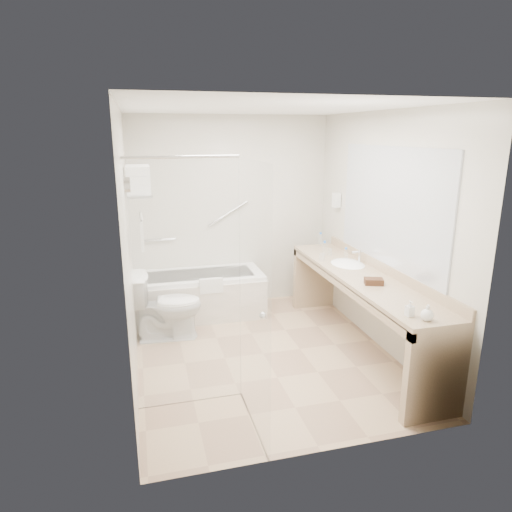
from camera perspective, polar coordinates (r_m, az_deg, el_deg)
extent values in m
plane|color=tan|center=(4.97, 0.90, -12.08)|extent=(3.20, 3.20, 0.00)
cube|color=white|center=(4.42, 1.04, 18.05)|extent=(2.60, 3.20, 0.10)
cube|color=beige|center=(6.06, -3.13, 5.41)|extent=(2.60, 0.10, 2.50)
cube|color=beige|center=(3.09, 9.00, -4.49)|extent=(2.60, 0.10, 2.50)
cube|color=beige|center=(4.38, -15.65, 1.02)|extent=(0.10, 3.20, 2.50)
cube|color=beige|center=(5.04, 15.37, 2.86)|extent=(0.10, 3.20, 2.50)
cube|color=white|center=(5.90, -7.08, -4.78)|extent=(1.60, 0.70, 0.55)
cube|color=silver|center=(5.58, -6.56, -6.25)|extent=(1.60, 0.02, 0.50)
cube|color=white|center=(5.51, -5.62, -3.71)|extent=(0.28, 0.06, 0.18)
cylinder|color=silver|center=(5.97, -11.98, 2.00)|extent=(0.40, 0.03, 0.03)
cylinder|color=silver|center=(6.02, -3.52, 5.32)|extent=(0.53, 0.03, 0.33)
cube|color=silver|center=(3.78, -8.68, -3.99)|extent=(0.90, 0.01, 2.10)
cube|color=silver|center=(3.43, -0.33, -5.80)|extent=(0.02, 0.90, 2.10)
cylinder|color=silver|center=(3.58, -9.36, 12.11)|extent=(0.90, 0.02, 0.02)
sphere|color=silver|center=(3.33, 0.83, -7.46)|extent=(0.05, 0.05, 0.05)
cylinder|color=silver|center=(3.12, -15.81, 8.55)|extent=(0.04, 0.10, 0.10)
cube|color=silver|center=(4.64, -14.40, 7.55)|extent=(0.24, 0.55, 0.02)
cylinder|color=silver|center=(4.67, -14.22, 4.88)|extent=(0.02, 0.55, 0.02)
cube|color=white|center=(4.70, -14.10, 2.97)|extent=(0.03, 0.42, 0.32)
cube|color=white|center=(4.64, -14.45, 8.24)|extent=(0.22, 0.40, 0.08)
cube|color=white|center=(4.63, -14.52, 9.29)|extent=(0.22, 0.40, 0.08)
cube|color=white|center=(4.62, -14.59, 10.35)|extent=(0.22, 0.40, 0.08)
cube|color=tan|center=(4.89, 13.08, -2.52)|extent=(0.55, 2.70, 0.05)
cube|color=tan|center=(4.99, 15.78, -1.44)|extent=(0.03, 2.70, 0.10)
cube|color=tan|center=(4.80, 10.34, -3.41)|extent=(0.04, 2.70, 0.08)
cube|color=tan|center=(4.03, 21.52, -13.74)|extent=(0.55, 0.08, 0.80)
cube|color=tan|center=(6.15, 7.24, -2.72)|extent=(0.55, 0.08, 0.80)
ellipsoid|color=white|center=(5.24, 11.37, -1.27)|extent=(0.40, 0.52, 0.14)
cylinder|color=silver|center=(5.28, 12.85, 0.00)|extent=(0.03, 0.03, 0.14)
cube|color=#B7BDC4|center=(4.85, 16.39, 5.94)|extent=(0.02, 2.00, 1.20)
cube|color=silver|center=(5.90, 10.02, 6.89)|extent=(0.08, 0.10, 0.18)
imported|color=white|center=(5.27, -11.11, -6.14)|extent=(0.82, 0.49, 0.77)
cube|color=#422417|center=(4.58, 14.51, -3.09)|extent=(0.20, 0.17, 0.06)
imported|color=silver|center=(3.90, 18.63, -6.71)|extent=(0.07, 0.13, 0.06)
imported|color=silver|center=(3.85, 20.61, -6.84)|extent=(0.14, 0.16, 0.10)
cylinder|color=silver|center=(5.97, 8.06, 1.98)|extent=(0.06, 0.06, 0.16)
cylinder|color=blue|center=(5.95, 8.09, 2.83)|extent=(0.03, 0.03, 0.02)
cylinder|color=silver|center=(5.30, 11.16, 0.08)|extent=(0.05, 0.05, 0.15)
cylinder|color=blue|center=(5.28, 11.20, 0.95)|extent=(0.03, 0.03, 0.02)
cylinder|color=silver|center=(5.51, 8.55, 0.85)|extent=(0.06, 0.06, 0.16)
cylinder|color=blue|center=(5.49, 8.59, 1.77)|extent=(0.03, 0.03, 0.02)
cylinder|color=silver|center=(5.55, 9.20, 0.52)|extent=(0.08, 0.08, 0.08)
cylinder|color=silver|center=(5.29, 8.23, -0.14)|extent=(0.07, 0.07, 0.09)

